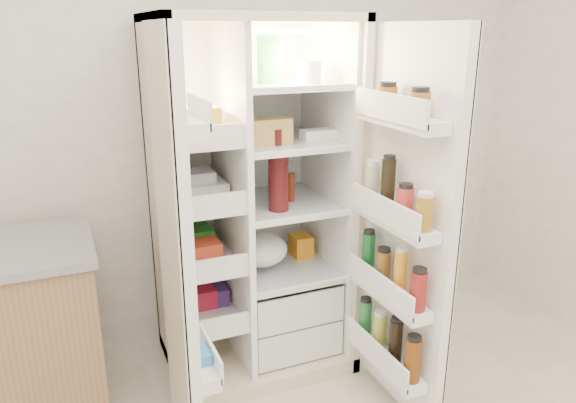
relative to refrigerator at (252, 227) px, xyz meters
name	(u,v)px	position (x,y,z in m)	size (l,w,h in m)	color
wall_back	(203,104)	(-0.14, 0.35, 0.61)	(4.00, 0.02, 2.70)	white
refrigerator	(252,227)	(0.00, 0.00, 0.00)	(0.92, 0.70, 1.80)	beige
freezer_door	(178,259)	(-0.51, -0.60, 0.15)	(0.15, 0.40, 1.72)	white
fridge_door	(406,235)	(0.47, -0.69, 0.13)	(0.17, 0.58, 1.72)	white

